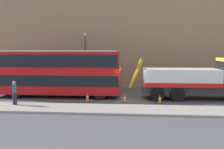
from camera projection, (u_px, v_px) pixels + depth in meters
ground_plane at (131, 99)px, 22.04m from camera, size 120.00×120.00×0.00m
near_kerb at (129, 110)px, 17.87m from camera, size 60.00×2.80×0.15m
building_facade at (133, 13)px, 28.83m from camera, size 60.00×1.50×16.00m
recovery_tow_truck at (202, 78)px, 21.88m from camera, size 10.16×2.79×3.67m
double_decker_bus at (57, 71)px, 22.96m from camera, size 11.08×2.74×4.06m
pedestrian_onlooker at (14, 93)px, 19.10m from camera, size 0.41×0.47×1.71m
traffic_cone_near_bus at (87, 97)px, 20.95m from camera, size 0.36×0.36×0.72m
traffic_cone_midway at (125, 98)px, 20.55m from camera, size 0.36×0.36×0.72m
traffic_cone_near_truck at (160, 99)px, 20.21m from camera, size 0.36×0.36×0.72m
street_lamp at (85, 56)px, 27.55m from camera, size 0.36×0.36×5.83m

